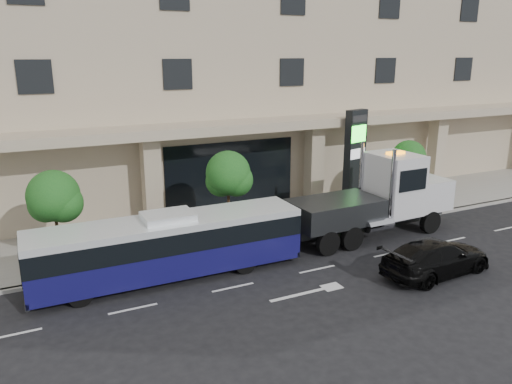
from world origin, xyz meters
TOP-DOWN VIEW (x-y plane):
  - ground at (0.00, 0.00)m, footprint 120.00×120.00m
  - sidewalk at (0.00, 5.00)m, footprint 120.00×6.00m
  - curb at (0.00, 2.00)m, footprint 120.00×0.30m
  - convention_center at (-0.00, 15.42)m, footprint 60.00×17.60m
  - tree_left at (-9.97, 3.59)m, footprint 2.27×2.20m
  - tree_mid at (-1.97, 3.59)m, footprint 2.28×2.20m
  - tree_right at (9.53, 3.59)m, footprint 2.10×2.00m
  - city_bus at (-5.97, 0.52)m, footprint 11.20×2.43m
  - tow_truck at (5.16, 0.89)m, footprint 10.30×2.80m
  - black_sedan at (4.26, -4.07)m, footprint 5.39×2.53m
  - signage_pylon at (6.68, 5.03)m, footprint 1.53×0.89m

SIDE VIEW (x-z plane):
  - ground at x=0.00m, z-range 0.00..0.00m
  - sidewalk at x=0.00m, z-range 0.00..0.15m
  - curb at x=0.00m, z-range 0.00..0.15m
  - black_sedan at x=4.26m, z-range 0.00..1.52m
  - city_bus at x=-5.97m, z-range 0.02..2.86m
  - tow_truck at x=5.16m, z-range -0.42..4.27m
  - tree_right at x=9.53m, z-range 1.01..5.06m
  - signage_pylon at x=6.68m, z-range 0.20..6.01m
  - tree_left at x=-9.97m, z-range 1.00..5.22m
  - tree_mid at x=-1.97m, z-range 1.07..5.45m
  - convention_center at x=0.00m, z-range -0.03..19.97m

